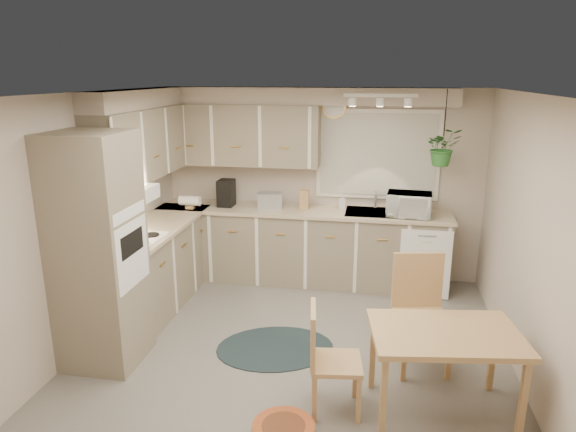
% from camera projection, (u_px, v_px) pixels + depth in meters
% --- Properties ---
extents(floor, '(4.20, 4.20, 0.00)m').
position_uv_depth(floor, '(293.00, 354.00, 4.86)').
color(floor, slate).
rests_on(floor, ground).
extents(ceiling, '(4.20, 4.20, 0.00)m').
position_uv_depth(ceiling, '(294.00, 94.00, 4.21)').
color(ceiling, silver).
rests_on(ceiling, wall_back).
extents(wall_back, '(4.00, 0.04, 2.40)m').
position_uv_depth(wall_back, '(320.00, 184.00, 6.52)').
color(wall_back, '#B9A999').
rests_on(wall_back, floor).
extents(wall_front, '(4.00, 0.04, 2.40)m').
position_uv_depth(wall_front, '(223.00, 358.00, 2.54)').
color(wall_front, '#B9A999').
rests_on(wall_front, floor).
extents(wall_left, '(0.04, 4.20, 2.40)m').
position_uv_depth(wall_left, '(86.00, 222.00, 4.87)').
color(wall_left, '#B9A999').
rests_on(wall_left, floor).
extents(wall_right, '(0.04, 4.20, 2.40)m').
position_uv_depth(wall_right, '(534.00, 246.00, 4.20)').
color(wall_right, '#B9A999').
rests_on(wall_right, floor).
extents(base_cab_left, '(0.60, 1.85, 0.90)m').
position_uv_depth(base_cab_left, '(159.00, 265.00, 5.85)').
color(base_cab_left, gray).
rests_on(base_cab_left, floor).
extents(base_cab_back, '(3.60, 0.60, 0.90)m').
position_uv_depth(base_cab_back, '(301.00, 247.00, 6.48)').
color(base_cab_back, gray).
rests_on(base_cab_back, floor).
extents(counter_left, '(0.64, 1.89, 0.04)m').
position_uv_depth(counter_left, '(157.00, 226.00, 5.72)').
color(counter_left, '#C4AD8F').
rests_on(counter_left, base_cab_left).
extents(counter_back, '(3.64, 0.64, 0.04)m').
position_uv_depth(counter_back, '(301.00, 211.00, 6.34)').
color(counter_back, '#C4AD8F').
rests_on(counter_back, base_cab_back).
extents(oven_stack, '(0.65, 0.65, 2.10)m').
position_uv_depth(oven_stack, '(98.00, 252.00, 4.50)').
color(oven_stack, gray).
rests_on(oven_stack, floor).
extents(wall_oven_face, '(0.02, 0.56, 0.58)m').
position_uv_depth(wall_oven_face, '(132.00, 254.00, 4.45)').
color(wall_oven_face, white).
rests_on(wall_oven_face, oven_stack).
extents(upper_cab_left, '(0.35, 2.00, 0.75)m').
position_uv_depth(upper_cab_left, '(144.00, 143.00, 5.62)').
color(upper_cab_left, gray).
rests_on(upper_cab_left, wall_left).
extents(upper_cab_back, '(2.00, 0.35, 0.75)m').
position_uv_depth(upper_cab_back, '(240.00, 135.00, 6.36)').
color(upper_cab_back, gray).
rests_on(upper_cab_back, wall_back).
extents(soffit_left, '(0.30, 2.00, 0.20)m').
position_uv_depth(soffit_left, '(139.00, 99.00, 5.50)').
color(soffit_left, '#B9A999').
rests_on(soffit_left, wall_left).
extents(soffit_back, '(3.60, 0.30, 0.20)m').
position_uv_depth(soffit_back, '(304.00, 96.00, 6.12)').
color(soffit_back, '#B9A999').
rests_on(soffit_back, wall_back).
extents(cooktop, '(0.52, 0.58, 0.02)m').
position_uv_depth(cooktop, '(134.00, 240.00, 5.17)').
color(cooktop, white).
rests_on(cooktop, counter_left).
extents(range_hood, '(0.40, 0.60, 0.14)m').
position_uv_depth(range_hood, '(128.00, 196.00, 5.05)').
color(range_hood, white).
rests_on(range_hood, upper_cab_left).
extents(window_blinds, '(1.40, 0.02, 1.00)m').
position_uv_depth(window_blinds, '(378.00, 155.00, 6.27)').
color(window_blinds, silver).
rests_on(window_blinds, wall_back).
extents(window_frame, '(1.50, 0.02, 1.10)m').
position_uv_depth(window_frame, '(378.00, 155.00, 6.28)').
color(window_frame, silver).
rests_on(window_frame, wall_back).
extents(sink, '(0.70, 0.48, 0.10)m').
position_uv_depth(sink, '(375.00, 216.00, 6.20)').
color(sink, '#A4A7AC').
rests_on(sink, counter_back).
extents(dishwasher_front, '(0.58, 0.02, 0.83)m').
position_uv_depth(dishwasher_front, '(425.00, 265.00, 5.93)').
color(dishwasher_front, white).
rests_on(dishwasher_front, base_cab_back).
extents(track_light_bar, '(0.80, 0.04, 0.04)m').
position_uv_depth(track_light_bar, '(380.00, 95.00, 5.58)').
color(track_light_bar, white).
rests_on(track_light_bar, ceiling).
extents(wall_clock, '(0.30, 0.03, 0.30)m').
position_uv_depth(wall_clock, '(334.00, 106.00, 6.21)').
color(wall_clock, gold).
rests_on(wall_clock, wall_back).
extents(dining_table, '(1.20, 0.89, 0.70)m').
position_uv_depth(dining_table, '(442.00, 372.00, 3.94)').
color(dining_table, tan).
rests_on(dining_table, floor).
extents(chair_left, '(0.45, 0.45, 0.86)m').
position_uv_depth(chair_left, '(336.00, 360.00, 3.95)').
color(chair_left, tan).
rests_on(chair_left, floor).
extents(chair_back, '(0.56, 0.56, 1.02)m').
position_uv_depth(chair_back, '(422.00, 316.00, 4.50)').
color(chair_back, tan).
rests_on(chair_back, floor).
extents(braided_rug, '(1.33, 1.14, 0.01)m').
position_uv_depth(braided_rug, '(275.00, 348.00, 4.95)').
color(braided_rug, black).
rests_on(braided_rug, floor).
extents(pet_bed, '(0.60, 0.60, 0.11)m').
position_uv_depth(pet_bed, '(284.00, 432.00, 3.72)').
color(pet_bed, '#A44D20').
rests_on(pet_bed, floor).
extents(microwave, '(0.53, 0.32, 0.34)m').
position_uv_depth(microwave, '(409.00, 202.00, 5.99)').
color(microwave, white).
rests_on(microwave, counter_back).
extents(soap_bottle, '(0.09, 0.18, 0.08)m').
position_uv_depth(soap_bottle, '(342.00, 205.00, 6.39)').
color(soap_bottle, white).
rests_on(soap_bottle, counter_back).
extents(hanging_plant, '(0.47, 0.50, 0.33)m').
position_uv_depth(hanging_plant, '(443.00, 151.00, 5.77)').
color(hanging_plant, '#2D6F2C').
rests_on(hanging_plant, ceiling).
extents(coffee_maker, '(0.19, 0.23, 0.33)m').
position_uv_depth(coffee_maker, '(226.00, 193.00, 6.46)').
color(coffee_maker, black).
rests_on(coffee_maker, counter_back).
extents(toaster, '(0.33, 0.23, 0.18)m').
position_uv_depth(toaster, '(270.00, 200.00, 6.41)').
color(toaster, '#A4A7AC').
rests_on(toaster, counter_back).
extents(knife_block, '(0.11, 0.11, 0.23)m').
position_uv_depth(knife_block, '(304.00, 199.00, 6.35)').
color(knife_block, tan).
rests_on(knife_block, counter_back).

